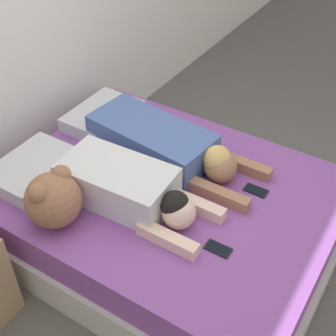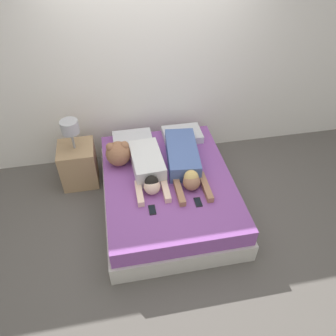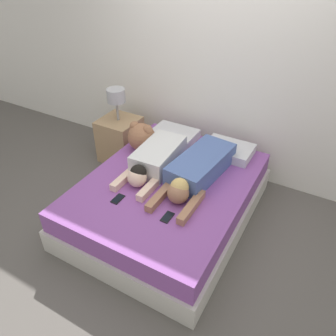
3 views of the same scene
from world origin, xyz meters
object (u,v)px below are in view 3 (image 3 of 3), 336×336
at_px(person_left, 154,160).
at_px(nightstand, 120,137).
at_px(pillow_head_left, 174,135).
at_px(cell_phone_left, 118,199).
at_px(plush_toy, 141,136).
at_px(pillow_head_right, 228,150).
at_px(cell_phone_right, 167,217).
at_px(person_right, 197,170).
at_px(bed, 168,199).

distance_m(person_left, nightstand, 1.04).
bearing_deg(pillow_head_left, cell_phone_left, -86.44).
bearing_deg(plush_toy, pillow_head_left, 61.04).
relative_size(pillow_head_right, cell_phone_right, 3.77).
distance_m(pillow_head_right, cell_phone_left, 1.34).
bearing_deg(nightstand, person_right, -20.95).
relative_size(cell_phone_right, plush_toy, 0.43).
height_order(pillow_head_right, plush_toy, plush_toy).
bearing_deg(cell_phone_left, bed, 60.87).
bearing_deg(pillow_head_left, cell_phone_right, -63.94).
distance_m(person_right, cell_phone_right, 0.61).
relative_size(cell_phone_right, nightstand, 0.14).
distance_m(pillow_head_left, cell_phone_right, 1.32).
distance_m(cell_phone_left, plush_toy, 0.89).
height_order(pillow_head_left, cell_phone_right, pillow_head_left).
distance_m(pillow_head_right, plush_toy, 0.96).
height_order(cell_phone_right, plush_toy, plush_toy).
xyz_separation_m(person_left, nightstand, (-0.85, 0.55, -0.25)).
bearing_deg(bed, pillow_head_right, 65.72).
height_order(person_left, nightstand, nightstand).
height_order(pillow_head_left, person_right, person_right).
distance_m(bed, nightstand, 1.26).
relative_size(bed, plush_toy, 6.19).
bearing_deg(person_right, nightstand, 159.05).
distance_m(bed, cell_phone_right, 0.56).
xyz_separation_m(person_left, cell_phone_left, (-0.04, -0.57, -0.10)).
xyz_separation_m(person_left, person_right, (0.44, 0.05, -0.00)).
distance_m(bed, person_left, 0.42).
relative_size(pillow_head_left, plush_toy, 1.61).
bearing_deg(person_left, person_right, 6.62).
bearing_deg(cell_phone_left, pillow_head_left, 93.56).
height_order(pillow_head_left, plush_toy, plush_toy).
relative_size(pillow_head_right, person_left, 0.55).
bearing_deg(nightstand, cell_phone_left, -54.04).
bearing_deg(pillow_head_right, person_left, -131.09).
height_order(pillow_head_left, nightstand, nightstand).
bearing_deg(person_left, cell_phone_left, -94.11).
relative_size(cell_phone_left, plush_toy, 0.43).
distance_m(pillow_head_left, person_right, 0.81).
distance_m(bed, plush_toy, 0.76).
relative_size(pillow_head_left, person_right, 0.44).
height_order(pillow_head_left, cell_phone_left, pillow_head_left).
distance_m(pillow_head_left, plush_toy, 0.44).
distance_m(pillow_head_left, person_left, 0.64).
distance_m(person_left, cell_phone_left, 0.58).
xyz_separation_m(person_left, cell_phone_right, (0.46, -0.55, -0.10)).
bearing_deg(cell_phone_left, cell_phone_right, 1.90).
bearing_deg(pillow_head_right, cell_phone_right, -94.18).
bearing_deg(plush_toy, person_left, -38.66).
bearing_deg(person_right, plush_toy, 164.90).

